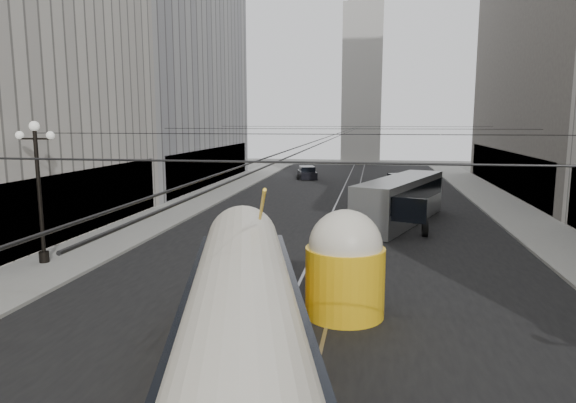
% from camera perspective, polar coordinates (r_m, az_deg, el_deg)
% --- Properties ---
extents(road, '(20.00, 85.00, 0.02)m').
position_cam_1_polar(road, '(35.69, 5.96, -1.63)').
color(road, black).
rests_on(road, ground).
extents(sidewalk_left, '(4.00, 72.00, 0.15)m').
position_cam_1_polar(sidewalk_left, '(41.53, -10.47, -0.13)').
color(sidewalk_left, gray).
rests_on(sidewalk_left, ground).
extents(sidewalk_right, '(4.00, 72.00, 0.15)m').
position_cam_1_polar(sidewalk_right, '(40.29, 23.59, -1.01)').
color(sidewalk_right, gray).
rests_on(sidewalk_right, ground).
extents(rail_left, '(0.12, 85.00, 0.04)m').
position_cam_1_polar(rail_left, '(35.74, 4.76, -1.60)').
color(rail_left, gray).
rests_on(rail_left, ground).
extents(rail_right, '(0.12, 85.00, 0.04)m').
position_cam_1_polar(rail_right, '(35.65, 7.17, -1.66)').
color(rail_right, gray).
rests_on(rail_right, ground).
extents(building_left_far, '(12.60, 28.60, 28.60)m').
position_cam_1_polar(building_left_far, '(55.70, -14.60, 16.71)').
color(building_left_far, '#999999').
rests_on(building_left_far, ground).
extents(distant_tower, '(6.00, 6.00, 31.36)m').
position_cam_1_polar(distant_tower, '(82.98, 8.29, 14.71)').
color(distant_tower, '#B2AFA8').
rests_on(distant_tower, ground).
extents(lamppost_left_mid, '(1.86, 0.44, 6.37)m').
position_cam_1_polar(lamppost_left_mid, '(25.41, -25.97, 1.76)').
color(lamppost_left_mid, black).
rests_on(lamppost_left_mid, sidewalk_left).
extents(catenary, '(25.00, 72.00, 0.23)m').
position_cam_1_polar(catenary, '(34.08, 6.22, 7.82)').
color(catenary, black).
rests_on(catenary, ground).
extents(streetcar, '(6.17, 16.36, 3.69)m').
position_cam_1_polar(streetcar, '(11.22, -5.09, -16.00)').
color(streetcar, yellow).
rests_on(streetcar, ground).
extents(city_bus, '(6.28, 11.94, 2.92)m').
position_cam_1_polar(city_bus, '(33.68, 12.42, 0.34)').
color(city_bus, gray).
rests_on(city_bus, ground).
extents(sedan_white_far, '(3.40, 5.07, 1.48)m').
position_cam_1_polar(sedan_white_far, '(50.15, 12.36, 2.05)').
color(sedan_white_far, silver).
rests_on(sedan_white_far, ground).
extents(sedan_dark_far, '(2.84, 4.73, 1.40)m').
position_cam_1_polar(sedan_dark_far, '(58.69, 2.13, 3.19)').
color(sedan_dark_far, black).
rests_on(sedan_dark_far, ground).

